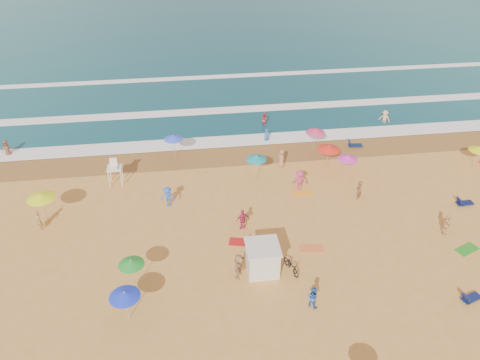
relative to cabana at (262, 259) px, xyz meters
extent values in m
plane|color=gold|center=(1.58, 2.70, -1.00)|extent=(220.00, 220.00, 0.00)
plane|color=olive|center=(1.58, 15.20, -0.99)|extent=(220.00, 220.00, 0.00)
cube|color=white|center=(1.58, 17.70, -0.90)|extent=(200.00, 2.20, 0.05)
cube|color=white|center=(1.58, 24.70, -0.90)|extent=(200.00, 1.60, 0.05)
cube|color=white|center=(1.58, 34.70, -0.90)|extent=(200.00, 1.20, 0.05)
cube|color=silver|center=(0.00, 0.00, 0.00)|extent=(2.00, 2.00, 2.00)
cube|color=silver|center=(0.00, 0.00, 1.06)|extent=(2.20, 2.20, 0.12)
imported|color=black|center=(1.90, -0.30, -0.52)|extent=(1.18, 1.95, 0.97)
cone|color=#E03167|center=(7.60, 15.20, 0.99)|extent=(1.82, 1.82, 0.35)
cone|color=yellow|center=(21.02, 10.31, 0.89)|extent=(1.73, 1.73, 0.35)
cone|color=red|center=(7.89, 11.87, 1.06)|extent=(2.06, 2.06, 0.35)
cone|color=teal|center=(1.34, 10.94, 1.12)|extent=(1.71, 1.71, 0.35)
cone|color=blue|center=(-5.52, 15.20, 1.24)|extent=(1.71, 1.71, 0.35)
cone|color=#208E2C|center=(-8.28, -0.57, 1.29)|extent=(1.62, 1.62, 0.35)
cone|color=#1B33E7|center=(-8.53, -2.98, 1.12)|extent=(1.81, 1.81, 0.35)
cone|color=#DAF019|center=(-15.26, 7.20, 1.35)|extent=(2.07, 2.07, 0.35)
cone|color=#DE31B2|center=(9.06, 10.22, 0.98)|extent=(1.66, 1.66, 0.35)
cube|color=#0E1B46|center=(-0.08, 2.29, -0.83)|extent=(1.39, 0.85, 0.34)
cube|color=#0F1A4F|center=(12.44, -4.24, -0.83)|extent=(1.41, 0.94, 0.34)
cube|color=#0E164A|center=(17.25, 5.07, -0.83)|extent=(1.32, 0.62, 0.34)
cube|color=#0E1E48|center=(11.69, 15.20, -0.83)|extent=(1.35, 0.69, 0.34)
cube|color=orange|center=(4.81, 8.34, -0.98)|extent=(1.74, 0.95, 0.03)
cube|color=orange|center=(3.84, 1.64, -0.98)|extent=(1.80, 1.08, 0.03)
cube|color=red|center=(-1.03, 2.95, -0.98)|extent=(1.85, 1.22, 0.03)
cube|color=#298A22|center=(14.66, 0.13, -0.98)|extent=(1.90, 1.44, 0.03)
imported|color=#DAAF72|center=(13.80, 1.86, -0.10)|extent=(0.44, 1.05, 1.79)
imported|color=#A07E4A|center=(-15.58, 6.30, -0.18)|extent=(0.70, 0.70, 1.64)
imported|color=#266BB5|center=(3.41, 17.33, -0.46)|extent=(0.65, 0.51, 1.57)
imported|color=#B07451|center=(3.91, 12.68, -0.16)|extent=(0.72, 0.93, 1.69)
imported|color=brown|center=(-20.95, 17.83, -0.35)|extent=(0.89, 0.59, 1.80)
imported|color=#B92E4E|center=(-0.70, 4.47, -0.15)|extent=(1.07, 0.67, 1.70)
imported|color=blue|center=(-6.15, 8.02, -0.12)|extent=(1.22, 0.82, 1.76)
imported|color=brown|center=(9.10, 7.03, -0.19)|extent=(0.69, 0.69, 1.61)
imported|color=#C23060|center=(4.63, 8.82, -0.06)|extent=(1.31, 0.89, 1.88)
imported|color=blue|center=(2.52, -3.39, -0.23)|extent=(0.95, 0.95, 1.55)
imported|color=#DA3641|center=(3.85, 20.95, -0.46)|extent=(0.84, 0.93, 1.57)
imported|color=#E0AC76|center=(16.25, 19.47, -0.36)|extent=(1.31, 1.22, 1.77)
imported|color=tan|center=(-1.62, -0.34, -0.08)|extent=(1.09, 1.79, 1.84)
camera|label=1|loc=(-4.39, -22.19, 21.38)|focal=35.00mm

